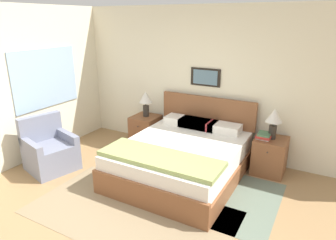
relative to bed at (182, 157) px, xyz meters
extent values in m
plane|color=#99754C|center=(-0.06, -1.62, -0.31)|extent=(16.00, 16.00, 0.00)
cube|color=beige|center=(-0.06, 1.10, 0.99)|extent=(7.45, 0.06, 2.60)
cube|color=black|center=(-0.09, 1.05, 1.08)|extent=(0.55, 0.02, 0.31)
cube|color=slate|center=(-0.09, 1.04, 1.08)|extent=(0.45, 0.00, 0.25)
cube|color=beige|center=(-2.62, -0.28, 0.99)|extent=(0.06, 5.08, 2.60)
cube|color=#9EBCDB|center=(-2.58, -0.28, 1.05)|extent=(0.02, 1.35, 1.03)
cube|color=#897556|center=(-0.14, -1.20, -0.31)|extent=(2.62, 1.45, 0.01)
cube|color=slate|center=(1.15, -0.27, -0.31)|extent=(0.73, 1.48, 0.01)
cube|color=brown|center=(0.00, -0.04, -0.17)|extent=(1.74, 2.08, 0.28)
cube|color=brown|center=(0.00, -1.05, 0.01)|extent=(1.74, 0.06, 0.08)
cube|color=white|center=(0.00, -0.04, 0.11)|extent=(1.67, 2.00, 0.28)
cube|color=brown|center=(0.00, 0.98, 0.50)|extent=(1.74, 0.06, 0.51)
cube|color=#8E9E5B|center=(0.00, -0.69, 0.28)|extent=(1.71, 0.58, 0.06)
cube|color=white|center=(-0.42, 0.75, 0.32)|extent=(0.52, 0.32, 0.14)
cube|color=white|center=(0.42, 0.75, 0.32)|extent=(0.52, 0.32, 0.14)
cube|color=#9E2D33|center=(0.00, 0.75, 0.32)|extent=(0.52, 0.32, 0.14)
cube|color=#9E2D33|center=(-0.13, 0.75, 0.32)|extent=(0.52, 0.32, 0.14)
cube|color=gray|center=(-1.97, -0.86, -0.09)|extent=(0.86, 0.86, 0.44)
cube|color=gray|center=(-2.25, -0.78, 0.34)|extent=(0.30, 0.70, 0.43)
cube|color=gray|center=(-1.89, -0.57, 0.20)|extent=(0.70, 0.28, 0.14)
cube|color=gray|center=(-2.05, -1.14, 0.20)|extent=(0.70, 0.28, 0.14)
cube|color=brown|center=(-1.18, 0.76, -0.02)|extent=(0.49, 0.50, 0.58)
sphere|color=#332D28|center=(-1.18, 0.50, 0.14)|extent=(0.02, 0.02, 0.02)
cube|color=brown|center=(1.18, 0.76, -0.02)|extent=(0.49, 0.50, 0.58)
sphere|color=#332D28|center=(1.18, 0.50, 0.14)|extent=(0.02, 0.02, 0.02)
cylinder|color=#2D2823|center=(-1.17, 0.78, 0.38)|extent=(0.12, 0.12, 0.21)
cylinder|color=#2D2823|center=(-1.17, 0.78, 0.51)|extent=(0.02, 0.02, 0.06)
cone|color=silver|center=(-1.17, 0.78, 0.65)|extent=(0.25, 0.25, 0.21)
cylinder|color=#2D2823|center=(1.18, 0.78, 0.38)|extent=(0.12, 0.12, 0.21)
cylinder|color=#2D2823|center=(1.18, 0.78, 0.51)|extent=(0.02, 0.02, 0.06)
cone|color=silver|center=(1.18, 0.78, 0.65)|extent=(0.25, 0.25, 0.21)
cube|color=silver|center=(1.07, 0.71, 0.28)|extent=(0.21, 0.22, 0.03)
cube|color=#B7332D|center=(1.07, 0.71, 0.32)|extent=(0.23, 0.26, 0.04)
cube|color=#4C7551|center=(1.07, 0.71, 0.35)|extent=(0.19, 0.25, 0.03)
camera|label=1|loc=(1.86, -3.82, 2.05)|focal=32.00mm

